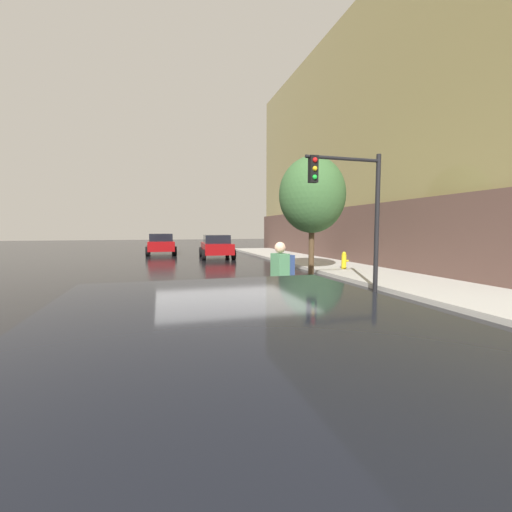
# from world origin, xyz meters

# --- Properties ---
(ground_plane) EXTENTS (120.00, 120.00, 0.00)m
(ground_plane) POSITION_xyz_m (0.00, 0.00, 0.00)
(ground_plane) COLOR black
(crosswalk_stripes) EXTENTS (8.50, 3.34, 0.01)m
(crosswalk_stripes) POSITION_xyz_m (0.57, 0.00, 0.01)
(crosswalk_stripes) COLOR silver
(crosswalk_stripes) RESTS_ON ground
(manhole_cover) EXTENTS (0.64, 0.64, 0.01)m
(manhole_cover) POSITION_xyz_m (0.30, -2.20, 0.00)
(manhole_cover) COLOR #473D1E
(manhole_cover) RESTS_ON ground
(sedan_near) EXTENTS (2.18, 4.61, 1.59)m
(sedan_near) POSITION_xyz_m (-0.84, -4.42, 0.82)
(sedan_near) COLOR black
(sedan_near) RESTS_ON ground
(sedan_mid) EXTENTS (2.33, 4.62, 1.56)m
(sedan_mid) POSITION_xyz_m (2.52, 16.74, 0.81)
(sedan_mid) COLOR maroon
(sedan_mid) RESTS_ON ground
(sedan_far) EXTENTS (2.20, 4.66, 1.61)m
(sedan_far) POSITION_xyz_m (-1.07, 21.07, 0.83)
(sedan_far) COLOR maroon
(sedan_far) RESTS_ON ground
(cyclist) EXTENTS (1.70, 0.40, 1.69)m
(cyclist) POSITION_xyz_m (1.10, 0.46, 0.84)
(cyclist) COLOR black
(cyclist) RESTS_ON ground
(traffic_light_near) EXTENTS (2.47, 0.28, 4.20)m
(traffic_light_near) POSITION_xyz_m (4.43, 3.12, 2.86)
(traffic_light_near) COLOR black
(traffic_light_near) RESTS_ON ground
(fire_hydrant) EXTENTS (0.33, 0.22, 0.78)m
(fire_hydrant) POSITION_xyz_m (6.87, 7.69, 0.53)
(fire_hydrant) COLOR gold
(fire_hydrant) RESTS_ON sidewalk
(street_tree_near) EXTENTS (2.84, 2.84, 5.04)m
(street_tree_near) POSITION_xyz_m (5.16, 7.51, 3.40)
(street_tree_near) COLOR #4C3823
(street_tree_near) RESTS_ON ground
(corner_building) EXTENTS (15.09, 25.57, 14.04)m
(corner_building) POSITION_xyz_m (16.48, 13.66, 6.97)
(corner_building) COLOR brown
(corner_building) RESTS_ON ground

